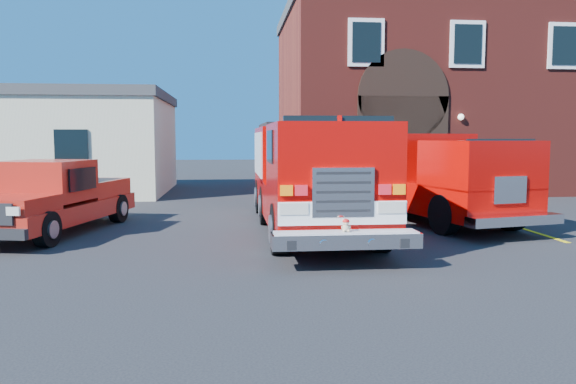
{
  "coord_description": "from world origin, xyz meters",
  "views": [
    {
      "loc": [
        -1.12,
        -12.39,
        2.39
      ],
      "look_at": [
        0.0,
        -1.2,
        1.3
      ],
      "focal_mm": 35.0,
      "sensor_mm": 36.0,
      "label": 1
    }
  ],
  "objects": [
    {
      "name": "ground",
      "position": [
        0.0,
        0.0,
        0.0
      ],
      "size": [
        100.0,
        100.0,
        0.0
      ],
      "primitive_type": "plane",
      "color": "black",
      "rests_on": "ground"
    },
    {
      "name": "fire_engine",
      "position": [
        0.87,
        2.02,
        1.47
      ],
      "size": [
        2.69,
        9.21,
        2.83
      ],
      "color": "black",
      "rests_on": "ground"
    },
    {
      "name": "pickup_truck",
      "position": [
        -5.61,
        2.14,
        0.87
      ],
      "size": [
        3.21,
        5.91,
        1.84
      ],
      "color": "black",
      "rests_on": "ground"
    },
    {
      "name": "parking_stripe_mid",
      "position": [
        6.5,
        4.0,
        0.0
      ],
      "size": [
        0.12,
        3.0,
        0.01
      ],
      "primitive_type": "cube",
      "color": "yellow",
      "rests_on": "ground"
    },
    {
      "name": "parking_stripe_near",
      "position": [
        6.5,
        1.0,
        0.0
      ],
      "size": [
        0.12,
        3.0,
        0.01
      ],
      "primitive_type": "cube",
      "color": "yellow",
      "rests_on": "ground"
    },
    {
      "name": "parking_stripe_far",
      "position": [
        6.5,
        7.0,
        0.0
      ],
      "size": [
        0.12,
        3.0,
        0.01
      ],
      "primitive_type": "cube",
      "color": "yellow",
      "rests_on": "ground"
    },
    {
      "name": "fire_station",
      "position": [
        8.99,
        13.98,
        4.25
      ],
      "size": [
        15.2,
        10.2,
        8.45
      ],
      "color": "maroon",
      "rests_on": "ground"
    },
    {
      "name": "side_building",
      "position": [
        -9.0,
        13.0,
        2.2
      ],
      "size": [
        10.2,
        8.2,
        4.35
      ],
      "color": "beige",
      "rests_on": "ground"
    },
    {
      "name": "secondary_truck",
      "position": [
        4.49,
        3.64,
        1.36
      ],
      "size": [
        4.01,
        8.04,
        2.5
      ],
      "color": "black",
      "rests_on": "ground"
    }
  ]
}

